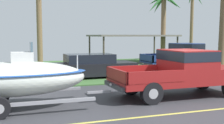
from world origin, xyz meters
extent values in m
cube|color=#38383D|center=(0.00, 0.00, -0.03)|extent=(36.00, 8.00, 0.06)
cube|color=#3D6633|center=(0.00, 11.00, 0.00)|extent=(36.00, 14.00, 0.11)
cube|color=#DBCC4C|center=(0.00, -1.80, 0.00)|extent=(34.20, 0.12, 0.01)
cube|color=maroon|center=(0.19, 0.48, 0.63)|extent=(5.36, 2.09, 0.22)
cube|color=maroon|center=(2.12, 0.48, 0.93)|extent=(1.50, 2.09, 0.38)
cube|color=maroon|center=(0.57, 0.48, 1.30)|extent=(1.61, 2.09, 1.11)
cube|color=black|center=(0.57, 0.48, 1.62)|extent=(1.63, 2.11, 0.38)
cube|color=#621111|center=(-1.36, 0.48, 0.76)|extent=(2.25, 2.09, 0.04)
cube|color=maroon|center=(-1.36, 1.48, 0.96)|extent=(2.25, 0.08, 0.45)
cube|color=maroon|center=(-1.36, -0.53, 0.96)|extent=(2.25, 0.08, 0.45)
cube|color=maroon|center=(-2.45, 0.48, 0.96)|extent=(0.08, 2.09, 0.45)
cube|color=#333338|center=(-2.55, 0.48, 0.57)|extent=(0.12, 1.88, 0.16)
sphere|color=#B2B2B7|center=(-2.67, 0.48, 0.62)|extent=(0.10, 0.10, 0.10)
cylinder|color=black|center=(2.05, 1.41, 0.40)|extent=(0.80, 0.28, 0.80)
cylinder|color=#9E9EA3|center=(2.05, 1.41, 0.40)|extent=(0.36, 0.29, 0.36)
cylinder|color=black|center=(-1.47, 1.41, 0.40)|extent=(0.80, 0.28, 0.80)
cylinder|color=#9E9EA3|center=(-1.47, 1.41, 0.40)|extent=(0.36, 0.29, 0.36)
cylinder|color=black|center=(-1.47, -0.46, 0.40)|extent=(0.80, 0.28, 0.80)
cylinder|color=#9E9EA3|center=(-1.47, -0.46, 0.40)|extent=(0.36, 0.29, 0.36)
cube|color=gray|center=(-3.12, 0.48, 0.38)|extent=(0.90, 0.10, 0.08)
cube|color=gray|center=(-5.99, 1.49, 0.38)|extent=(4.85, 0.12, 0.10)
cube|color=gray|center=(-5.99, -0.54, 0.38)|extent=(4.85, 0.12, 0.10)
cylinder|color=black|center=(-6.48, 1.55, 0.32)|extent=(0.64, 0.22, 0.64)
cylinder|color=#9E9EA3|center=(-6.48, 1.55, 0.32)|extent=(0.29, 0.23, 0.29)
ellipsoid|color=silver|center=(-5.99, 0.48, 1.00)|extent=(4.63, 2.01, 1.14)
ellipsoid|color=#1E4CA5|center=(-5.99, 0.48, 1.20)|extent=(4.72, 2.05, 0.12)
cube|color=silver|center=(-5.76, 0.48, 1.56)|extent=(0.70, 0.60, 0.65)
cube|color=slate|center=(-5.46, 0.48, 2.03)|extent=(0.06, 0.56, 0.36)
cylinder|color=silver|center=(-3.91, 0.48, 1.48)|extent=(0.04, 0.04, 0.50)
cube|color=navy|center=(4.89, 7.49, 0.63)|extent=(5.35, 1.94, 0.22)
cube|color=navy|center=(6.82, 7.49, 0.93)|extent=(1.50, 1.94, 0.38)
cube|color=navy|center=(5.27, 7.49, 1.32)|extent=(1.60, 1.94, 1.16)
cube|color=black|center=(5.27, 7.49, 1.67)|extent=(1.62, 1.96, 0.38)
cube|color=#112047|center=(3.34, 7.49, 0.76)|extent=(2.25, 1.94, 0.04)
cube|color=navy|center=(3.34, 8.42, 0.96)|extent=(2.25, 0.08, 0.45)
cube|color=navy|center=(3.34, 6.56, 0.96)|extent=(2.25, 0.08, 0.45)
cube|color=navy|center=(2.26, 7.49, 0.96)|extent=(0.08, 1.94, 0.45)
cube|color=#333338|center=(2.16, 7.49, 0.57)|extent=(0.12, 1.75, 0.16)
sphere|color=#B2B2B7|center=(2.04, 7.49, 0.62)|extent=(0.10, 0.10, 0.10)
cylinder|color=black|center=(6.74, 8.35, 0.40)|extent=(0.80, 0.28, 0.80)
cylinder|color=#9E9EA3|center=(6.74, 8.35, 0.40)|extent=(0.36, 0.29, 0.36)
cylinder|color=black|center=(6.74, 6.63, 0.40)|extent=(0.80, 0.28, 0.80)
cylinder|color=#9E9EA3|center=(6.74, 6.63, 0.40)|extent=(0.36, 0.29, 0.36)
cylinder|color=black|center=(3.23, 8.35, 0.40)|extent=(0.80, 0.28, 0.80)
cylinder|color=#9E9EA3|center=(3.23, 8.35, 0.40)|extent=(0.36, 0.29, 0.36)
cylinder|color=black|center=(3.23, 6.63, 0.40)|extent=(0.80, 0.28, 0.80)
cylinder|color=#9E9EA3|center=(3.23, 6.63, 0.40)|extent=(0.36, 0.29, 0.36)
cube|color=black|center=(-1.62, 6.41, 0.53)|extent=(4.78, 1.82, 0.70)
cube|color=black|center=(-1.86, 6.41, 1.13)|extent=(2.67, 1.67, 0.50)
cylinder|color=black|center=(0.00, 7.23, 0.33)|extent=(0.66, 0.22, 0.66)
cylinder|color=#9E9EA3|center=(0.00, 7.23, 0.33)|extent=(0.30, 0.23, 0.30)
cylinder|color=black|center=(0.00, 5.59, 0.33)|extent=(0.66, 0.22, 0.66)
cylinder|color=#9E9EA3|center=(0.00, 5.59, 0.33)|extent=(0.30, 0.23, 0.30)
cylinder|color=black|center=(-3.25, 7.23, 0.33)|extent=(0.66, 0.22, 0.66)
cylinder|color=#9E9EA3|center=(-3.25, 7.23, 0.33)|extent=(0.30, 0.23, 0.30)
cylinder|color=black|center=(-3.25, 5.59, 0.33)|extent=(0.66, 0.22, 0.66)
cylinder|color=#9E9EA3|center=(-3.25, 5.59, 0.33)|extent=(0.30, 0.23, 0.30)
cylinder|color=#4C4238|center=(7.01, 15.35, 1.17)|extent=(0.14, 0.14, 2.34)
cylinder|color=#4C4238|center=(7.01, 11.33, 1.17)|extent=(0.14, 0.14, 2.34)
cylinder|color=#4C4238|center=(0.60, 15.35, 1.17)|extent=(0.14, 0.14, 2.34)
cylinder|color=#4C4238|center=(0.60, 11.33, 1.17)|extent=(0.14, 0.14, 2.34)
cube|color=#6B665B|center=(3.80, 13.34, 2.41)|extent=(6.90, 4.52, 0.14)
cylinder|color=brown|center=(10.44, 14.35, 3.41)|extent=(0.31, 0.38, 6.83)
cylinder|color=brown|center=(6.26, 5.13, 3.16)|extent=(0.41, 0.58, 6.34)
cylinder|color=brown|center=(-4.06, 11.53, 3.50)|extent=(0.38, 0.57, 7.00)
cylinder|color=brown|center=(6.05, 12.03, 2.87)|extent=(0.40, 0.44, 5.73)
cone|color=#286028|center=(6.68, 11.96, 5.27)|extent=(1.47, 0.46, 1.18)
cone|color=#286028|center=(6.53, 12.76, 5.31)|extent=(1.37, 1.82, 1.19)
cone|color=#286028|center=(5.98, 12.73, 5.06)|extent=(0.57, 1.70, 1.62)
cone|color=#286028|center=(5.49, 12.24, 5.35)|extent=(1.40, 0.78, 1.03)
cone|color=#286028|center=(5.27, 11.81, 5.02)|extent=(1.90, 0.85, 1.70)
cone|color=#286028|center=(6.47, 11.40, 5.16)|extent=(1.33, 1.71, 1.48)
camera|label=1|loc=(-6.19, -9.48, 2.42)|focal=46.73mm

